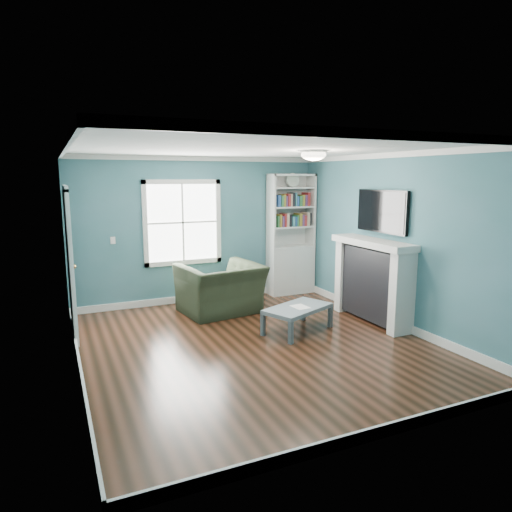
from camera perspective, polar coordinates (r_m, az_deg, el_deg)
name	(u,v)px	position (r m, az deg, el deg)	size (l,w,h in m)	color
floor	(256,345)	(6.29, 0.05, -11.02)	(5.00, 5.00, 0.00)	black
room_walls	(256,229)	(5.92, 0.05, 3.44)	(5.00, 5.00, 5.00)	#316A70
trim	(256,255)	(5.96, 0.05, 0.15)	(4.50, 5.00, 2.60)	white
window	(183,223)	(8.16, -9.15, 4.16)	(1.40, 0.06, 1.50)	white
bookshelf	(291,246)	(8.83, 4.34, 1.23)	(0.90, 0.35, 2.31)	silver
fireplace	(373,282)	(7.33, 14.37, -3.12)	(0.44, 1.58, 1.30)	black
tv	(382,211)	(7.25, 15.48, 5.41)	(0.06, 1.10, 0.65)	black
door	(70,262)	(6.86, -22.26, -0.71)	(0.12, 0.98, 2.17)	silver
ceiling_fixture	(314,154)	(6.40, 7.21, 12.53)	(0.38, 0.38, 0.15)	white
light_switch	(113,240)	(7.96, -17.45, 1.87)	(0.08, 0.01, 0.12)	white
recliner	(221,281)	(7.58, -4.44, -3.09)	(1.26, 0.82, 1.10)	black
coffee_table	(298,310)	(6.74, 5.24, -6.72)	(1.16, 0.92, 0.37)	#4A5459
paper_sheet	(300,307)	(6.72, 5.55, -6.34)	(0.21, 0.26, 0.00)	white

